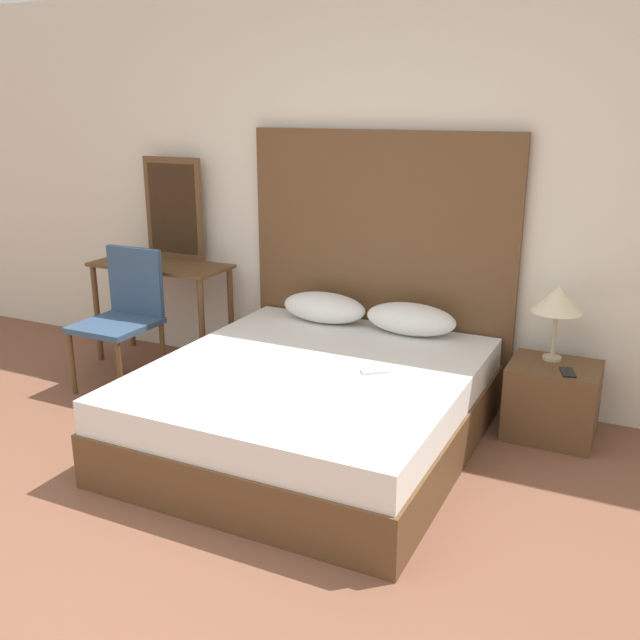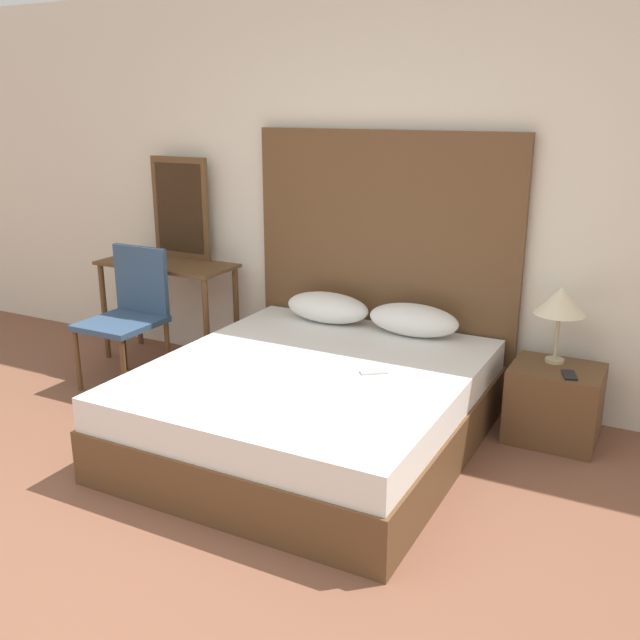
# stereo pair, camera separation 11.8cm
# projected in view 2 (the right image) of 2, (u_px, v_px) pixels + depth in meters

# --- Properties ---
(ground_plane) EXTENTS (16.00, 16.00, 0.00)m
(ground_plane) POSITION_uv_depth(u_px,v_px,m) (92.00, 604.00, 2.88)
(ground_plane) COLOR brown
(wall_back) EXTENTS (10.00, 0.06, 2.70)m
(wall_back) POSITION_uv_depth(u_px,v_px,m) (373.00, 193.00, 4.82)
(wall_back) COLOR silver
(wall_back) RESTS_ON ground_plane
(bed) EXTENTS (1.78, 2.00, 0.49)m
(bed) POSITION_uv_depth(u_px,v_px,m) (312.00, 406.00, 4.16)
(bed) COLOR brown
(bed) RESTS_ON ground_plane
(headboard) EXTENTS (1.87, 0.05, 1.77)m
(headboard) POSITION_uv_depth(u_px,v_px,m) (383.00, 264.00, 4.84)
(headboard) COLOR brown
(headboard) RESTS_ON ground_plane
(pillow_left) EXTENTS (0.60, 0.29, 0.21)m
(pillow_left) POSITION_uv_depth(u_px,v_px,m) (328.00, 308.00, 4.88)
(pillow_left) COLOR white
(pillow_left) RESTS_ON bed
(pillow_right) EXTENTS (0.60, 0.29, 0.21)m
(pillow_right) POSITION_uv_depth(u_px,v_px,m) (413.00, 320.00, 4.60)
(pillow_right) COLOR white
(pillow_right) RESTS_ON bed
(phone_on_bed) EXTENTS (0.16, 0.15, 0.01)m
(phone_on_bed) POSITION_uv_depth(u_px,v_px,m) (373.00, 372.00, 3.98)
(phone_on_bed) COLOR #B7B7BC
(phone_on_bed) RESTS_ON bed
(nightstand) EXTENTS (0.52, 0.43, 0.46)m
(nightstand) POSITION_uv_depth(u_px,v_px,m) (554.00, 403.00, 4.23)
(nightstand) COLOR brown
(nightstand) RESTS_ON ground_plane
(table_lamp) EXTENTS (0.30, 0.30, 0.46)m
(table_lamp) POSITION_uv_depth(u_px,v_px,m) (560.00, 302.00, 4.14)
(table_lamp) COLOR tan
(table_lamp) RESTS_ON nightstand
(phone_on_nightstand) EXTENTS (0.11, 0.16, 0.01)m
(phone_on_nightstand) POSITION_uv_depth(u_px,v_px,m) (569.00, 375.00, 4.03)
(phone_on_nightstand) COLOR black
(phone_on_nightstand) RESTS_ON nightstand
(vanity_desk) EXTENTS (1.06, 0.46, 0.78)m
(vanity_desk) POSITION_uv_depth(u_px,v_px,m) (168.00, 281.00, 5.42)
(vanity_desk) COLOR brown
(vanity_desk) RESTS_ON ground_plane
(vanity_mirror) EXTENTS (0.51, 0.03, 0.77)m
(vanity_mirror) POSITION_uv_depth(u_px,v_px,m) (180.00, 208.00, 5.44)
(vanity_mirror) COLOR brown
(vanity_mirror) RESTS_ON vanity_desk
(chair) EXTENTS (0.48, 0.52, 0.97)m
(chair) POSITION_uv_depth(u_px,v_px,m) (130.00, 308.00, 5.04)
(chair) COLOR #334C6B
(chair) RESTS_ON ground_plane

